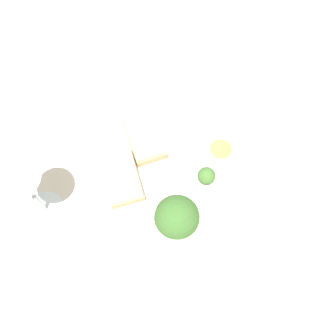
{
  "coord_description": "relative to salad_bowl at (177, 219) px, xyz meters",
  "views": [
    {
      "loc": [
        0.26,
        -0.17,
        0.75
      ],
      "look_at": [
        0.0,
        0.0,
        0.03
      ],
      "focal_mm": 45.0,
      "sensor_mm": 36.0,
      "label": 1
    }
  ],
  "objects": [
    {
      "name": "cheese_toast_far",
      "position": [
        -0.13,
        -0.04,
        -0.02
      ],
      "size": [
        0.11,
        0.09,
        0.03
      ],
      "color": "tan",
      "rests_on": "dinner_plate"
    },
    {
      "name": "salad_bowl",
      "position": [
        0.0,
        0.0,
        0.0
      ],
      "size": [
        0.09,
        0.09,
        0.09
      ],
      "color": "silver",
      "rests_on": "dinner_plate"
    },
    {
      "name": "fork",
      "position": [
        0.16,
        0.02,
        -0.05
      ],
      "size": [
        0.14,
        0.1,
        0.01
      ],
      "color": "silver",
      "rests_on": "ground_plane"
    },
    {
      "name": "dinner_plate",
      "position": [
        -0.09,
        0.04,
        -0.04
      ],
      "size": [
        0.29,
        0.29,
        0.01
      ],
      "color": "silver",
      "rests_on": "ground_plane"
    },
    {
      "name": "ground_plane",
      "position": [
        -0.09,
        0.04,
        -0.05
      ],
      "size": [
        4.0,
        4.0,
        0.0
      ],
      "primitive_type": "plane",
      "color": "beige"
    },
    {
      "name": "cheese_toast_near",
      "position": [
        -0.17,
        0.04,
        -0.02
      ],
      "size": [
        0.11,
        0.08,
        0.03
      ],
      "color": "tan",
      "rests_on": "dinner_plate"
    },
    {
      "name": "garnish",
      "position": [
        -0.04,
        0.1,
        -0.02
      ],
      "size": [
        0.03,
        0.03,
        0.03
      ],
      "color": "#477533",
      "rests_on": "dinner_plate"
    },
    {
      "name": "sauce_ramekin",
      "position": [
        -0.07,
        0.14,
        -0.02
      ],
      "size": [
        0.05,
        0.05,
        0.03
      ],
      "color": "white",
      "rests_on": "dinner_plate"
    },
    {
      "name": "wine_glass",
      "position": [
        -0.16,
        -0.18,
        0.06
      ],
      "size": [
        0.07,
        0.07,
        0.16
      ],
      "color": "silver",
      "rests_on": "ground_plane"
    }
  ]
}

